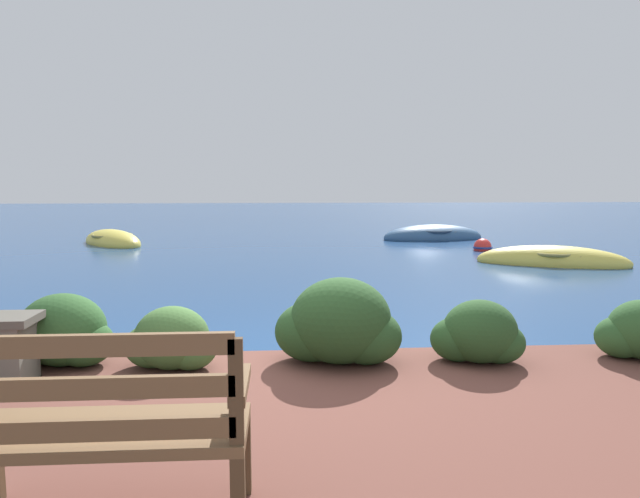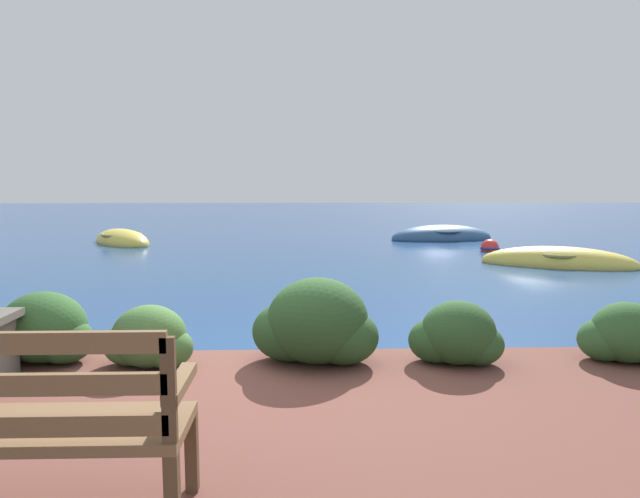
{
  "view_description": "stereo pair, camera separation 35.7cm",
  "coord_description": "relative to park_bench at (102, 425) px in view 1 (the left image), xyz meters",
  "views": [
    {
      "loc": [
        0.09,
        -5.03,
        1.75
      ],
      "look_at": [
        0.76,
        5.17,
        0.52
      ],
      "focal_mm": 32.0,
      "sensor_mm": 36.0,
      "label": 1
    },
    {
      "loc": [
        0.45,
        -5.05,
        1.75
      ],
      "look_at": [
        0.76,
        5.17,
        0.52
      ],
      "focal_mm": 32.0,
      "sensor_mm": 36.0,
      "label": 2
    }
  ],
  "objects": [
    {
      "name": "rowboat_far",
      "position": [
        5.27,
        14.3,
        -0.64
      ],
      "size": [
        3.19,
        1.63,
        0.78
      ],
      "rotation": [
        0.0,
        0.0,
        0.12
      ],
      "color": "#2D517A",
      "rests_on": "ground_plane"
    },
    {
      "name": "hedge_clump_right",
      "position": [
        1.25,
        2.26,
        -0.17
      ],
      "size": [
        1.07,
        0.77,
        0.73
      ],
      "color": "#284C23",
      "rests_on": "patio_terrace"
    },
    {
      "name": "hedge_clump_centre",
      "position": [
        -0.13,
        2.19,
        -0.26
      ],
      "size": [
        0.76,
        0.55,
        0.52
      ],
      "color": "#426B33",
      "rests_on": "patio_terrace"
    },
    {
      "name": "hedge_clump_far_right",
      "position": [
        2.43,
        2.19,
        -0.25
      ],
      "size": [
        0.78,
        0.56,
        0.53
      ],
      "color": "#284C23",
      "rests_on": "patio_terrace"
    },
    {
      "name": "rowboat_nearest",
      "position": [
        6.43,
        9.09,
        -0.64
      ],
      "size": [
        3.2,
        2.07,
        0.7
      ],
      "rotation": [
        0.0,
        0.0,
        5.9
      ],
      "color": "#DBC64C",
      "rests_on": "ground_plane"
    },
    {
      "name": "ground_plane",
      "position": [
        0.7,
        2.62,
        -0.7
      ],
      "size": [
        80.0,
        80.0,
        0.0
      ],
      "color": "navy"
    },
    {
      "name": "mooring_buoy",
      "position": [
        5.8,
        11.53,
        -0.62
      ],
      "size": [
        0.49,
        0.49,
        0.45
      ],
      "color": "red",
      "rests_on": "ground_plane"
    },
    {
      "name": "rowboat_mid",
      "position": [
        -3.91,
        13.57,
        -0.64
      ],
      "size": [
        2.51,
        2.74,
        0.72
      ],
      "rotation": [
        0.0,
        0.0,
        2.26
      ],
      "color": "#DBC64C",
      "rests_on": "ground_plane"
    },
    {
      "name": "hedge_clump_left",
      "position": [
        -1.06,
        2.34,
        -0.22
      ],
      "size": [
        0.89,
        0.64,
        0.6
      ],
      "color": "#2D5628",
      "rests_on": "patio_terrace"
    },
    {
      "name": "park_bench",
      "position": [
        0.0,
        0.0,
        0.0
      ],
      "size": [
        1.26,
        0.48,
        0.93
      ],
      "rotation": [
        0.0,
        0.0,
        0.04
      ],
      "color": "brown",
      "rests_on": "patio_terrace"
    }
  ]
}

